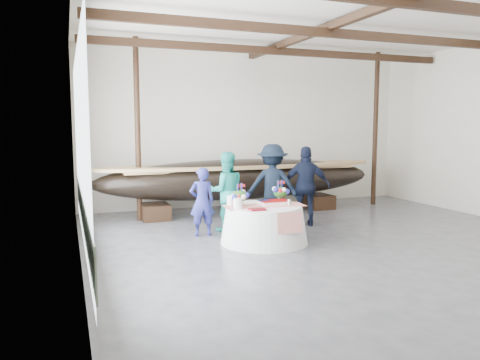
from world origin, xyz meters
name	(u,v)px	position (x,y,z in m)	size (l,w,h in m)	color
floor	(368,254)	(0.00, 0.00, 0.00)	(10.00, 12.00, 0.01)	#3D3D42
wall_back	(249,130)	(0.00, 6.00, 2.25)	(10.00, 0.02, 4.50)	silver
wall_left	(78,133)	(-5.00, 0.00, 2.25)	(0.02, 12.00, 4.50)	silver
ceiling	(376,2)	(0.00, 0.00, 4.50)	(10.00, 12.00, 0.01)	white
pavilion_structure	(349,39)	(0.00, 0.80, 4.00)	(9.80, 11.76, 4.50)	black
open_bay	(81,158)	(-4.95, 1.00, 1.83)	(0.03, 7.00, 3.20)	silver
longboat_display	(242,179)	(-0.76, 4.64, 0.94)	(7.86, 1.57, 1.47)	black
banquet_table	(264,224)	(-1.47, 1.46, 0.38)	(1.77, 1.77, 0.76)	silver
tabletop_items	(260,197)	(-1.48, 1.63, 0.91)	(1.67, 1.03, 0.40)	red
guest_woman_blue	(202,202)	(-2.47, 2.50, 0.74)	(0.54, 0.35, 1.48)	navy
guest_woman_teal	(226,191)	(-1.83, 2.81, 0.89)	(0.87, 0.67, 1.78)	#21AE9D
guest_man_left	(272,185)	(-0.63, 2.92, 0.97)	(1.25, 0.72, 1.94)	black
guest_man_right	(306,186)	(0.11, 2.62, 0.94)	(1.10, 0.46, 1.89)	black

